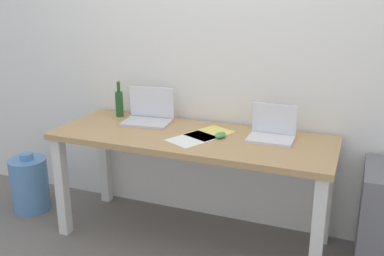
# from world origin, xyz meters

# --- Properties ---
(ground_plane) EXTENTS (8.00, 8.00, 0.00)m
(ground_plane) POSITION_xyz_m (0.00, 0.00, 0.00)
(ground_plane) COLOR slate
(back_wall) EXTENTS (5.20, 0.08, 2.60)m
(back_wall) POSITION_xyz_m (0.00, 0.40, 1.30)
(back_wall) COLOR white
(back_wall) RESTS_ON ground
(desk) EXTENTS (1.84, 0.67, 0.75)m
(desk) POSITION_xyz_m (0.00, 0.00, 0.65)
(desk) COLOR tan
(desk) RESTS_ON ground
(laptop_left) EXTENTS (0.35, 0.27, 0.24)m
(laptop_left) POSITION_xyz_m (-0.40, 0.16, 0.81)
(laptop_left) COLOR silver
(laptop_left) RESTS_ON desk
(laptop_right) EXTENTS (0.29, 0.21, 0.21)m
(laptop_right) POSITION_xyz_m (0.50, 0.12, 0.80)
(laptop_right) COLOR silver
(laptop_right) RESTS_ON desk
(beer_bottle) EXTENTS (0.06, 0.06, 0.27)m
(beer_bottle) POSITION_xyz_m (-0.67, 0.22, 0.86)
(beer_bottle) COLOR #1E5123
(beer_bottle) RESTS_ON desk
(computer_mouse) EXTENTS (0.08, 0.11, 0.03)m
(computer_mouse) POSITION_xyz_m (0.19, 0.02, 0.77)
(computer_mouse) COLOR #4C9E56
(computer_mouse) RESTS_ON desk
(paper_sheet_center) EXTENTS (0.32, 0.36, 0.00)m
(paper_sheet_center) POSITION_xyz_m (0.03, -0.07, 0.76)
(paper_sheet_center) COLOR white
(paper_sheet_center) RESTS_ON desk
(paper_sheet_near_back) EXTENTS (0.32, 0.36, 0.00)m
(paper_sheet_near_back) POSITION_xyz_m (0.09, 0.08, 0.76)
(paper_sheet_near_back) COLOR #F4E06B
(paper_sheet_near_back) RESTS_ON desk
(water_cooler_jug) EXTENTS (0.29, 0.29, 0.47)m
(water_cooler_jug) POSITION_xyz_m (-1.33, -0.07, 0.21)
(water_cooler_jug) COLOR #598CC6
(water_cooler_jug) RESTS_ON ground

